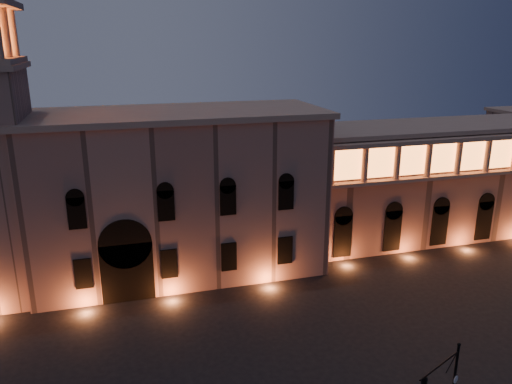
% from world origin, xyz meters
% --- Properties ---
extents(government_building, '(30.80, 12.80, 17.60)m').
position_xyz_m(government_building, '(-2.08, 21.93, 8.77)').
color(government_building, '#8E685D').
rests_on(government_building, ground).
extents(colonnade_wing, '(40.60, 11.50, 14.50)m').
position_xyz_m(colonnade_wing, '(32.00, 23.92, 7.33)').
color(colonnade_wing, '#896357').
rests_on(colonnade_wing, ground).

